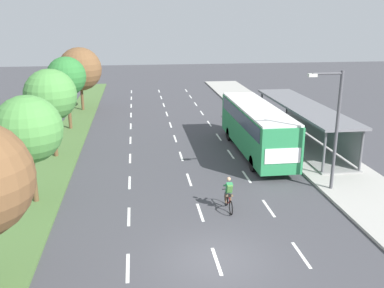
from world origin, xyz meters
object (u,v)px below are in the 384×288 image
median_tree_second (28,130)px  median_tree_third (50,95)px  median_tree_fourth (66,77)px  streetlight (334,123)px  bus_shelter (306,120)px  cyclist (229,195)px  median_tree_fifth (80,69)px  bus (256,125)px

median_tree_second → median_tree_third: size_ratio=0.93×
median_tree_fourth → streetlight: streetlight is taller
bus_shelter → median_tree_fourth: (-18.08, 6.66, 2.65)m
bus_shelter → median_tree_fourth: 19.45m
cyclist → median_tree_fifth: size_ratio=0.29×
cyclist → streetlight: size_ratio=0.28×
bus → streetlight: streetlight is taller
median_tree_second → streetlight: 15.71m
median_tree_fifth → median_tree_second: bearing=-89.8°
median_tree_third → median_tree_fourth: (-0.04, 7.47, 0.20)m
median_tree_third → median_tree_fifth: bearing=89.4°
bus_shelter → median_tree_second: (-17.81, -8.28, 2.08)m
median_tree_fifth → streetlight: 27.79m
median_tree_fourth → median_tree_third: bearing=-89.7°
median_tree_second → streetlight: size_ratio=0.85×
bus_shelter → median_tree_fourth: bearing=159.8°
bus → streetlight: 7.65m
streetlight → median_tree_fifth: bearing=124.5°
bus_shelter → bus: bearing=-158.8°
bus → cyclist: size_ratio=6.20×
bus → streetlight: size_ratio=1.74×
cyclist → median_tree_fourth: size_ratio=0.30×
median_tree_fifth → median_tree_third: bearing=-90.6°
median_tree_second → bus: bearing=26.1°
bus_shelter → median_tree_fourth: median_tree_fourth is taller
streetlight → bus_shelter: bearing=76.4°
cyclist → median_tree_fifth: median_tree_fifth is taller
median_tree_third → median_tree_fourth: 7.47m
bus → median_tree_third: size_ratio=1.91×
bus → median_tree_fifth: median_tree_fifth is taller
bus → median_tree_fourth: (-13.80, 8.32, 2.44)m
cyclist → median_tree_second: (-9.73, 2.11, 3.15)m
bus_shelter → median_tree_fourth: size_ratio=2.33×
median_tree_second → median_tree_fourth: 14.95m
bus_shelter → streetlight: size_ratio=2.15×
bus → median_tree_fourth: median_tree_fourth is taller
bus_shelter → median_tree_fifth: size_ratio=2.25×
median_tree_fifth → median_tree_fourth: bearing=-91.6°
streetlight → median_tree_fourth: bearing=136.0°
cyclist → median_tree_second: size_ratio=0.33×
median_tree_fifth → bus_shelter: bearing=-38.3°
cyclist → streetlight: streetlight is taller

